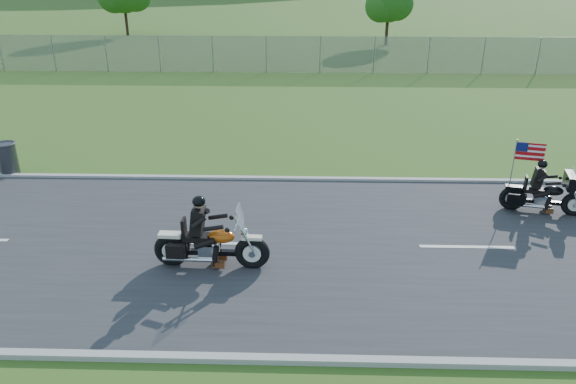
{
  "coord_description": "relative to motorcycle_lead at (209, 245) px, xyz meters",
  "views": [
    {
      "loc": [
        0.16,
        -11.62,
        6.48
      ],
      "look_at": [
        -0.19,
        0.0,
        1.39
      ],
      "focal_mm": 35.0,
      "sensor_mm": 36.0,
      "label": 1
    }
  ],
  "objects": [
    {
      "name": "curb_south",
      "position": [
        1.87,
        -3.05,
        -0.49
      ],
      "size": [
        120.0,
        0.18,
        0.12
      ],
      "primitive_type": "cube",
      "color": "#9E9B93",
      "rests_on": "ground"
    },
    {
      "name": "ground",
      "position": [
        1.87,
        1.0,
        -0.54
      ],
      "size": [
        420.0,
        420.0,
        0.0
      ],
      "primitive_type": "plane",
      "color": "#345119",
      "rests_on": "ground"
    },
    {
      "name": "fence",
      "position": [
        -3.13,
        21.0,
        0.46
      ],
      "size": [
        60.0,
        0.03,
        2.0
      ],
      "primitive_type": "cube",
      "color": "gray",
      "rests_on": "ground"
    },
    {
      "name": "tree_fence_near",
      "position": [
        7.91,
        31.04,
        2.43
      ],
      "size": [
        3.52,
        3.28,
        4.75
      ],
      "color": "#382316",
      "rests_on": "ground"
    },
    {
      "name": "trash_can",
      "position": [
        -7.08,
        5.3,
        -0.05
      ],
      "size": [
        0.63,
        0.63,
        0.99
      ],
      "primitive_type": "cylinder",
      "rotation": [
        0.0,
        0.0,
        0.11
      ],
      "color": "#3A3A3F",
      "rests_on": "ground"
    },
    {
      "name": "motorcycle_follow",
      "position": [
        8.32,
        2.98,
        -0.03
      ],
      "size": [
        2.18,
        0.93,
        1.84
      ],
      "rotation": [
        0.0,
        0.0,
        -0.22
      ],
      "color": "black",
      "rests_on": "ground"
    },
    {
      "name": "road",
      "position": [
        1.87,
        1.0,
        -0.52
      ],
      "size": [
        120.0,
        8.0,
        0.04
      ],
      "primitive_type": "cube",
      "color": "#28282B",
      "rests_on": "ground"
    },
    {
      "name": "curb_north",
      "position": [
        1.87,
        5.05,
        -0.49
      ],
      "size": [
        120.0,
        0.18,
        0.12
      ],
      "primitive_type": "cube",
      "color": "#9E9B93",
      "rests_on": "ground"
    },
    {
      "name": "motorcycle_lead",
      "position": [
        0.0,
        0.0,
        0.0
      ],
      "size": [
        2.55,
        0.65,
        1.72
      ],
      "rotation": [
        0.0,
        0.0,
        -0.03
      ],
      "color": "black",
      "rests_on": "ground"
    }
  ]
}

